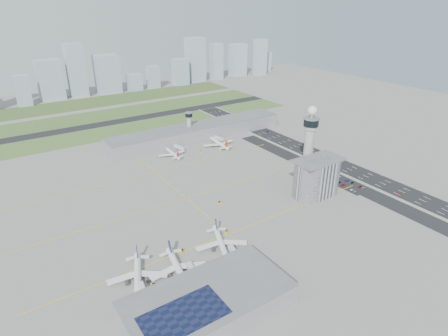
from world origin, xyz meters
TOP-DOWN VIEW (x-y plane):
  - ground at (0.00, 0.00)m, footprint 1000.00×1000.00m
  - grass_strip_0 at (-20.00, 225.00)m, footprint 480.00×50.00m
  - grass_strip_1 at (-20.00, 300.00)m, footprint 480.00×60.00m
  - grass_strip_2 at (-20.00, 380.00)m, footprint 480.00×70.00m
  - runway at (-20.00, 262.00)m, footprint 480.00×22.00m
  - highway at (115.00, 0.00)m, footprint 28.00×500.00m
  - barrier_left at (101.00, 0.00)m, footprint 0.60×500.00m
  - barrier_right at (129.00, 0.00)m, footprint 0.60×500.00m
  - landside_road at (90.00, -10.00)m, footprint 18.00×260.00m
  - parking_lot at (88.00, -22.00)m, footprint 20.00×44.00m
  - taxiway_line_h_0 at (-40.00, -30.00)m, footprint 260.00×0.60m
  - taxiway_line_h_1 at (-40.00, 30.00)m, footprint 260.00×0.60m
  - taxiway_line_h_2 at (-40.00, 90.00)m, footprint 260.00×0.60m
  - taxiway_line_v at (-40.00, 30.00)m, footprint 0.60×260.00m
  - control_tower at (72.00, 8.00)m, footprint 14.00×14.00m
  - secondary_tower at (30.00, 150.00)m, footprint 8.60×8.60m
  - admin_building at (51.99, -22.00)m, footprint 42.00×24.00m
  - terminal_pier at (40.00, 148.00)m, footprint 210.00×32.00m
  - near_terminal at (-88.07, -82.02)m, footprint 84.00×42.00m
  - airplane_near_a at (-109.39, -40.36)m, footprint 47.49×50.89m
  - airplane_near_b at (-87.18, -47.83)m, footprint 41.54×46.48m
  - airplane_near_c at (-53.03, -41.38)m, footprint 46.29×49.73m
  - airplane_far_a at (-8.26, 118.38)m, footprint 31.47×36.27m
  - airplane_far_b at (46.50, 115.70)m, footprint 39.27×44.93m
  - jet_bridge_near_0 at (-113.00, -61.00)m, footprint 5.39×14.31m
  - jet_bridge_near_1 at (-83.00, -61.00)m, footprint 5.39×14.31m
  - jet_bridge_near_2 at (-53.00, -61.00)m, footprint 5.39×14.31m
  - jet_bridge_far_0 at (2.00, 132.00)m, footprint 5.39×14.31m
  - jet_bridge_far_1 at (52.00, 132.00)m, footprint 5.39×14.31m
  - tug_0 at (-103.75, -49.11)m, footprint 4.15×3.94m
  - tug_1 at (-75.47, -29.58)m, footprint 3.30×3.60m
  - tug_2 at (-40.20, -27.58)m, footprint 3.43×3.62m
  - tug_3 at (-22.31, 8.23)m, footprint 3.47×2.60m
  - tug_4 at (20.44, 109.31)m, footprint 3.80×3.34m
  - tug_5 at (41.29, 102.66)m, footprint 3.51×3.42m
  - car_lot_0 at (81.82, -38.59)m, footprint 3.73×1.62m
  - car_lot_1 at (82.28, -35.21)m, footprint 3.71×1.44m
  - car_lot_2 at (83.83, -24.88)m, footprint 4.40×2.07m
  - car_lot_3 at (84.13, -19.83)m, footprint 4.67×2.37m
  - car_lot_4 at (82.64, -12.16)m, footprint 3.72×2.01m
  - car_lot_5 at (84.08, -5.45)m, footprint 3.45×1.64m
  - car_lot_6 at (93.47, -38.37)m, footprint 4.44×2.43m
  - car_lot_7 at (92.87, -35.33)m, footprint 3.85×1.65m
  - car_lot_8 at (93.65, -26.50)m, footprint 3.31×1.52m
  - car_lot_9 at (92.98, -21.15)m, footprint 3.87×1.49m
  - car_lot_10 at (92.66, -12.39)m, footprint 4.81×2.38m
  - car_lot_11 at (93.25, -5.83)m, footprint 4.33×1.78m
  - car_hw_0 at (108.98, -61.39)m, footprint 1.80×3.80m
  - car_hw_1 at (113.86, 40.01)m, footprint 1.73×3.52m
  - car_hw_2 at (121.51, 120.78)m, footprint 2.63×4.48m
  - car_hw_4 at (107.37, 182.24)m, footprint 1.64×3.36m
  - skyline_bldg_6 at (-102.68, 417.90)m, footprint 20.04×16.03m
  - skyline_bldg_7 at (-59.44, 436.89)m, footprint 35.76×28.61m
  - skyline_bldg_8 at (-19.42, 431.56)m, footprint 26.33×21.06m
  - skyline_bldg_9 at (30.27, 432.32)m, footprint 36.96×29.57m
  - skyline_bldg_10 at (73.27, 423.68)m, footprint 23.01×18.41m
  - skyline_bldg_11 at (108.28, 423.34)m, footprint 20.22×16.18m
  - skyline_bldg_12 at (162.17, 421.29)m, footprint 26.14×20.92m
  - skyline_bldg_13 at (201.27, 433.27)m, footprint 32.26×25.81m
  - skyline_bldg_14 at (244.74, 426.38)m, footprint 21.59×17.28m
  - skyline_bldg_15 at (302.83, 435.54)m, footprint 30.25×24.20m
  - skyline_bldg_16 at (345.49, 415.96)m, footprint 23.04×18.43m
  - skyline_bldg_17 at (382.05, 443.29)m, footprint 22.64×18.11m

SIDE VIEW (x-z plane):
  - ground at x=0.00m, z-range 0.00..0.00m
  - taxiway_line_h_0 at x=-40.00m, z-range 0.00..0.01m
  - taxiway_line_h_1 at x=-40.00m, z-range 0.00..0.01m
  - taxiway_line_h_2 at x=-40.00m, z-range 0.00..0.01m
  - taxiway_line_v at x=-40.00m, z-range 0.00..0.01m
  - grass_strip_0 at x=-20.00m, z-range 0.00..0.08m
  - grass_strip_1 at x=-20.00m, z-range 0.00..0.08m
  - grass_strip_2 at x=-20.00m, z-range 0.00..0.08m
  - landside_road at x=90.00m, z-range 0.00..0.08m
  - highway at x=115.00m, z-range 0.00..0.10m
  - parking_lot at x=88.00m, z-range 0.00..0.10m
  - runway at x=-20.00m, z-range 0.01..0.11m
  - car_lot_5 at x=84.08m, z-range 0.00..1.09m
  - car_lot_8 at x=93.65m, z-range 0.00..1.10m
  - car_hw_4 at x=107.37m, z-range 0.00..1.11m
  - car_lot_7 at x=92.87m, z-range 0.00..1.11m
  - car_hw_1 at x=113.86m, z-range 0.00..1.11m
  - car_hw_2 at x=121.51m, z-range 0.00..1.17m
  - car_lot_6 at x=93.47m, z-range 0.00..1.18m
  - barrier_left at x=101.00m, z-range 0.00..1.20m
  - barrier_right at x=129.00m, z-range 0.00..1.20m
  - car_lot_4 at x=82.64m, z-range 0.00..1.20m
  - car_lot_1 at x=82.28m, z-range 0.00..1.20m
  - car_lot_2 at x=83.83m, z-range 0.00..1.22m
  - car_lot_0 at x=81.82m, z-range 0.00..1.25m
  - car_lot_11 at x=93.25m, z-range 0.00..1.25m
  - car_hw_0 at x=108.98m, z-range 0.00..1.26m
  - car_lot_9 at x=92.98m, z-range 0.00..1.26m
  - car_lot_3 at x=84.13m, z-range 0.00..1.30m
  - car_lot_10 at x=92.66m, z-range 0.00..1.31m
  - tug_5 at x=41.29m, z-range 0.00..1.69m
  - tug_1 at x=-75.47m, z-range 0.00..1.73m
  - tug_2 at x=-40.20m, z-range 0.00..1.73m
  - tug_4 at x=20.44m, z-range 0.00..1.84m
  - tug_3 at x=-22.31m, z-range 0.00..1.87m
  - tug_0 at x=-103.75m, z-range 0.00..1.99m
  - jet_bridge_near_0 at x=-113.00m, z-range 0.00..5.70m
  - jet_bridge_near_1 at x=-83.00m, z-range 0.00..5.70m
  - jet_bridge_near_2 at x=-53.00m, z-range 0.00..5.70m
  - jet_bridge_far_0 at x=2.00m, z-range 0.00..5.70m
  - jet_bridge_far_1 at x=52.00m, z-range 0.00..5.70m
  - airplane_far_a at x=-8.26m, z-range 0.00..9.63m
  - airplane_near_c at x=-53.03m, z-range 0.00..11.24m
  - airplane_near_a at x=-109.39m, z-range 0.00..11.44m
  - airplane_near_b at x=-87.18m, z-range 0.00..11.46m
  - airplane_far_b at x=46.50m, z-range 0.00..11.71m
  - near_terminal at x=-88.07m, z-range -0.07..12.93m
  - terminal_pier at x=40.00m, z-range 0.00..15.80m
  - skyline_bldg_10 at x=73.27m, z-range 0.00..27.75m
  - admin_building at x=51.99m, z-range -1.45..32.05m
  - secondary_tower at x=30.00m, z-range 2.85..34.75m
  - skyline_bldg_11 at x=108.28m, z-range 0.00..38.97m
  - skyline_bldg_17 at x=382.05m, z-range 0.00..41.06m
  - skyline_bldg_6 at x=-102.68m, z-range 0.00..45.20m
  - skyline_bldg_12 at x=162.17m, z-range 0.00..46.89m
  - skyline_bldg_7 at x=-59.44m, z-range 0.00..61.22m
  - skyline_bldg_9 at x=30.27m, z-range 0.00..62.11m
  - skyline_bldg_15 at x=302.83m, z-range 0.00..63.40m
  - skyline_bldg_14 at x=244.74m, z-range 0.00..68.75m
  - control_tower at x=72.00m, z-range 2.79..67.29m
  - skyline_bldg_16 at x=345.49m, z-range 0.00..71.56m
  - skyline_bldg_13 at x=201.27m, z-range 0.00..81.20m
  - skyline_bldg_8 at x=-19.42m, z-range 0.00..83.39m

